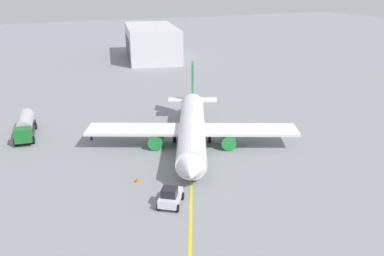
# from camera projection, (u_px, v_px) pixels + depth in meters

# --- Properties ---
(ground_plane) EXTENTS (400.00, 400.00, 0.00)m
(ground_plane) POSITION_uv_depth(u_px,v_px,m) (192.00, 147.00, 58.37)
(ground_plane) COLOR gray
(airplane) EXTENTS (30.38, 29.71, 9.70)m
(airplane) POSITION_uv_depth(u_px,v_px,m) (192.00, 129.00, 57.91)
(airplane) COLOR white
(airplane) RESTS_ON ground
(fuel_tanker) EXTENTS (10.50, 3.75, 3.15)m
(fuel_tanker) POSITION_uv_depth(u_px,v_px,m) (25.00, 125.00, 62.13)
(fuel_tanker) COLOR #2D2D33
(fuel_tanker) RESTS_ON ground
(pushback_tug) EXTENTS (4.10, 3.82, 2.20)m
(pushback_tug) POSITION_uv_depth(u_px,v_px,m) (170.00, 197.00, 43.14)
(pushback_tug) COLOR silver
(pushback_tug) RESTS_ON ground
(refueling_worker) EXTENTS (0.60, 0.49, 1.71)m
(refueling_worker) POSITION_uv_depth(u_px,v_px,m) (91.00, 135.00, 60.92)
(refueling_worker) COLOR navy
(refueling_worker) RESTS_ON ground
(safety_cone_nose) EXTENTS (0.57, 0.57, 0.63)m
(safety_cone_nose) POSITION_uv_depth(u_px,v_px,m) (137.00, 180.00, 48.30)
(safety_cone_nose) COLOR #F2590F
(safety_cone_nose) RESTS_ON ground
(distant_hangar) EXTENTS (33.82, 20.89, 9.63)m
(distant_hangar) POSITION_uv_depth(u_px,v_px,m) (151.00, 42.00, 124.24)
(distant_hangar) COLOR silver
(distant_hangar) RESTS_ON ground
(taxi_line_marking) EXTENTS (64.03, 29.30, 0.01)m
(taxi_line_marking) POSITION_uv_depth(u_px,v_px,m) (192.00, 147.00, 58.37)
(taxi_line_marking) COLOR yellow
(taxi_line_marking) RESTS_ON ground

